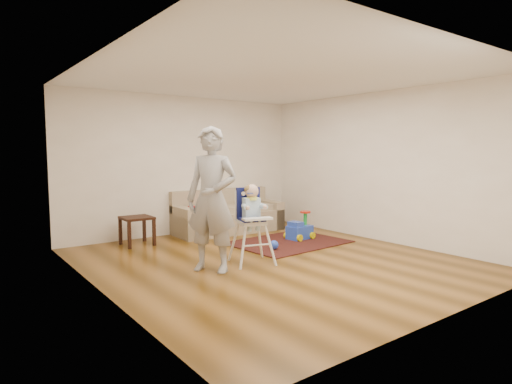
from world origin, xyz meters
TOP-DOWN VIEW (x-y plane):
  - ground at (0.00, 0.00)m, footprint 5.50×5.50m
  - room_envelope at (0.00, 0.53)m, footprint 5.04×5.52m
  - sofa at (0.71, 2.30)m, footprint 2.24×1.00m
  - side_table at (-1.22, 2.23)m, footprint 0.50×0.50m
  - area_rug at (1.01, 0.79)m, footprint 2.04×1.58m
  - ride_on_toy at (1.37, 0.88)m, footprint 0.49×0.37m
  - toy_ball at (0.44, 0.49)m, footprint 0.15×0.15m
  - high_chair at (-0.34, 0.05)m, footprint 0.67×0.67m
  - adult at (-1.00, 0.06)m, footprint 0.79×0.86m

SIDE VIEW (x-z plane):
  - ground at x=0.00m, z-range 0.00..0.00m
  - area_rug at x=1.01m, z-range 0.00..0.02m
  - toy_ball at x=0.44m, z-range 0.02..0.17m
  - side_table at x=-1.22m, z-range 0.00..0.50m
  - ride_on_toy at x=1.37m, z-range 0.02..0.52m
  - sofa at x=0.71m, z-range 0.00..0.85m
  - high_chair at x=-0.34m, z-range -0.02..1.15m
  - adult at x=-1.00m, z-range 0.00..1.97m
  - room_envelope at x=0.00m, z-range 0.52..3.24m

